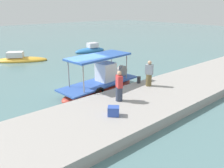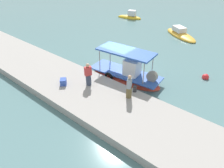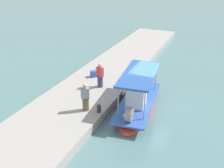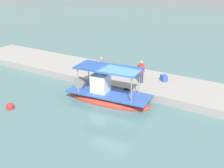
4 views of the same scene
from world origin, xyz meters
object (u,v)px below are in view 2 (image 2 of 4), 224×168
object	(u,v)px
cargo_crate	(63,82)
marker_buoy	(205,77)
fisherman_near_bollard	(129,88)
moored_boat_far	(181,35)
moored_boat_mid	(130,17)
main_fishing_boat	(126,75)
mooring_bollard	(135,89)
fisherman_by_crate	(88,75)

from	to	relation	value
cargo_crate	marker_buoy	distance (m)	11.20
fisherman_near_bollard	moored_boat_far	xyz separation A→B (m)	(-3.10, 14.84, -1.13)
cargo_crate	moored_boat_mid	world-z (taller)	moored_boat_mid
marker_buoy	moored_boat_far	size ratio (longest dim) A/B	0.10
fisherman_near_bollard	moored_boat_mid	size ratio (longest dim) A/B	0.43
moored_boat_mid	main_fishing_boat	bearing A→B (deg)	-55.11
fisherman_near_bollard	cargo_crate	xyz separation A→B (m)	(-4.53, -1.76, -0.53)
mooring_bollard	moored_boat_mid	world-z (taller)	moored_boat_mid
marker_buoy	moored_boat_mid	xyz separation A→B (m)	(-15.18, 10.61, 0.10)
cargo_crate	moored_boat_far	world-z (taller)	cargo_crate
mooring_bollard	moored_boat_far	world-z (taller)	mooring_bollard
main_fishing_boat	mooring_bollard	size ratio (longest dim) A/B	13.82
fisherman_near_bollard	moored_boat_mid	xyz separation A→B (m)	(-12.41, 17.31, -1.10)
cargo_crate	marker_buoy	size ratio (longest dim) A/B	0.97
marker_buoy	main_fishing_boat	bearing A→B (deg)	-138.77
fisherman_near_bollard	mooring_bollard	distance (m)	0.96
main_fishing_boat	moored_boat_mid	xyz separation A→B (m)	(-10.35, 14.85, -0.22)
moored_boat_mid	fisherman_by_crate	bearing A→B (deg)	-62.59
marker_buoy	cargo_crate	bearing A→B (deg)	-130.81
mooring_bollard	cargo_crate	world-z (taller)	cargo_crate
fisherman_by_crate	marker_buoy	world-z (taller)	fisherman_by_crate
fisherman_by_crate	cargo_crate	bearing A→B (deg)	-140.30
moored_boat_far	main_fishing_boat	bearing A→B (deg)	-85.19
fisherman_near_bollard	marker_buoy	world-z (taller)	fisherman_near_bollard
fisherman_by_crate	mooring_bollard	distance (m)	3.40
main_fishing_boat	moored_boat_far	world-z (taller)	main_fishing_boat
cargo_crate	moored_boat_mid	bearing A→B (deg)	112.45
fisherman_by_crate	cargo_crate	size ratio (longest dim) A/B	3.19
fisherman_near_bollard	moored_boat_far	world-z (taller)	fisherman_near_bollard
fisherman_by_crate	marker_buoy	xyz separation A→B (m)	(5.90, 7.29, -1.21)
fisherman_near_bollard	mooring_bollard	xyz separation A→B (m)	(-0.07, 0.80, -0.53)
fisherman_near_bollard	moored_boat_mid	distance (m)	21.33
fisherman_near_bollard	cargo_crate	size ratio (longest dim) A/B	3.14
fisherman_near_bollard	main_fishing_boat	bearing A→B (deg)	129.84
main_fishing_boat	mooring_bollard	bearing A→B (deg)	-39.98
cargo_crate	marker_buoy	xyz separation A→B (m)	(7.30, 8.46, -0.67)
fisherman_near_bollard	fisherman_by_crate	xyz separation A→B (m)	(-3.12, -0.60, 0.01)
mooring_bollard	main_fishing_boat	bearing A→B (deg)	140.02
cargo_crate	mooring_bollard	bearing A→B (deg)	29.90
moored_boat_mid	moored_boat_far	distance (m)	9.63
fisherman_by_crate	moored_boat_far	xyz separation A→B (m)	(0.03, 15.44, -1.15)
fisherman_by_crate	marker_buoy	distance (m)	9.46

